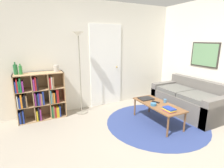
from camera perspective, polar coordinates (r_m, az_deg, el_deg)
name	(u,v)px	position (r m, az deg, el deg)	size (l,w,h in m)	color
ground_plane	(161,161)	(2.85, 15.63, -22.94)	(14.00, 14.00, 0.00)	gray
wall_back	(96,56)	(4.44, -5.17, 8.96)	(7.36, 0.11, 2.60)	silver
wall_right	(200,56)	(4.78, 26.75, 8.03)	(0.08, 5.46, 2.60)	silver
rug	(156,122)	(3.88, 14.20, -12.07)	(2.08, 2.08, 0.01)	navy
bookshelf	(40,97)	(4.09, -22.58, -4.04)	(0.99, 0.34, 1.02)	tan
floor_lamp	(79,51)	(3.97, -10.72, 10.49)	(0.27, 0.27, 1.86)	gray
couch	(189,101)	(4.56, 23.89, -5.01)	(0.86, 1.62, 0.78)	#66605B
coffee_table	(158,106)	(3.74, 14.73, -6.88)	(0.50, 1.12, 0.42)	brown
laptop	(146,98)	(3.96, 11.03, -4.64)	(0.32, 0.25, 0.02)	black
bowl	(153,104)	(3.60, 13.38, -6.48)	(0.12, 0.12, 0.05)	teal
book_stack_on_table	(169,109)	(3.42, 18.12, -7.90)	(0.16, 0.22, 0.06)	#7F287A
cup	(165,101)	(3.83, 16.92, -5.28)	(0.07, 0.07, 0.07)	teal
remote	(156,102)	(3.80, 14.06, -5.67)	(0.09, 0.18, 0.02)	black
bottle_left	(15,69)	(3.96, -28.98, 4.20)	(0.08, 0.08, 0.25)	#236633
bottle_middle	(21,70)	(3.93, -27.70, 4.07)	(0.06, 0.06, 0.21)	#2D8438
vase_on_shelf	(56,68)	(3.99, -17.78, 4.90)	(0.11, 0.11, 0.14)	#B7B2A8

